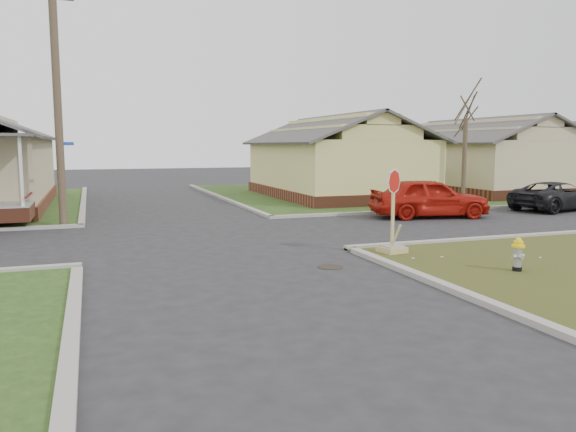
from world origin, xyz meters
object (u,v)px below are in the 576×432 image
object	(u,v)px
utility_pole	(57,96)
red_sedan	(429,198)
fire_hydrant	(518,253)
dark_pickup	(557,196)
stop_sign	(392,234)

from	to	relation	value
utility_pole	red_sedan	xyz separation A→B (m)	(14.04, -2.06, -3.85)
fire_hydrant	red_sedan	xyz separation A→B (m)	(3.79, 9.36, 0.33)
red_sedan	dark_pickup	bearing A→B (deg)	-76.73
stop_sign	utility_pole	bearing A→B (deg)	125.88
stop_sign	dark_pickup	bearing A→B (deg)	18.59
utility_pole	dark_pickup	world-z (taller)	utility_pole
utility_pole	stop_sign	distance (m)	12.78
red_sedan	utility_pole	bearing A→B (deg)	92.63
fire_hydrant	dark_pickup	world-z (taller)	dark_pickup
utility_pole	dark_pickup	bearing A→B (deg)	-4.86
fire_hydrant	stop_sign	distance (m)	3.37
utility_pole	stop_sign	world-z (taller)	utility_pole
dark_pickup	utility_pole	bearing A→B (deg)	73.79
utility_pole	fire_hydrant	world-z (taller)	utility_pole
utility_pole	fire_hydrant	xyz separation A→B (m)	(10.25, -11.42, -4.18)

